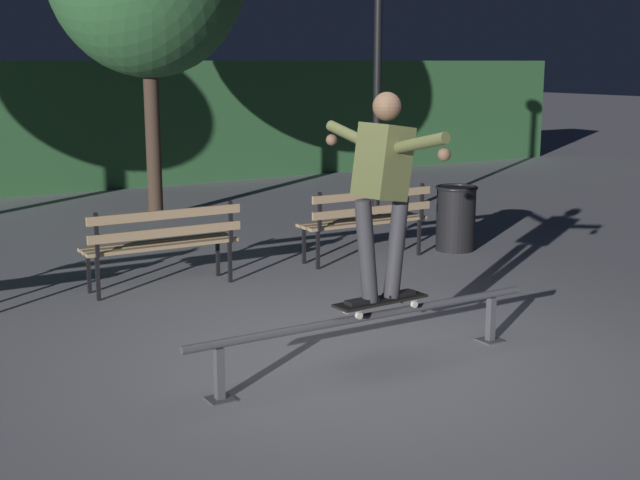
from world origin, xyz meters
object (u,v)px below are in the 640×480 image
(grind_rail, at_px, (368,325))
(park_bench_right_center, at_px, (367,216))
(trash_can, at_px, (456,217))
(park_bench_left_center, at_px, (163,238))
(skateboarder, at_px, (383,179))
(skateboard, at_px, (381,301))
(lamp_post_right, at_px, (378,48))

(grind_rail, bearing_deg, park_bench_right_center, 56.03)
(park_bench_right_center, distance_m, trash_can, 1.28)
(grind_rail, relative_size, park_bench_left_center, 1.88)
(grind_rail, bearing_deg, skateboarder, 0.07)
(skateboard, height_order, park_bench_right_center, park_bench_right_center)
(skateboard, relative_size, trash_can, 0.99)
(grind_rail, distance_m, lamp_post_right, 6.42)
(grind_rail, relative_size, skateboarder, 1.93)
(skateboard, xyz_separation_m, trash_can, (3.18, 2.91, -0.10))
(skateboard, bearing_deg, park_bench_left_center, 101.37)
(park_bench_right_center, height_order, lamp_post_right, lamp_post_right)
(skateboard, relative_size, lamp_post_right, 0.20)
(grind_rail, height_order, park_bench_left_center, park_bench_left_center)
(skateboard, bearing_deg, park_bench_right_center, 57.52)
(park_bench_left_center, height_order, lamp_post_right, lamp_post_right)
(skateboard, height_order, trash_can, trash_can)
(skateboarder, bearing_deg, skateboard, -177.06)
(lamp_post_right, bearing_deg, park_bench_right_center, -127.28)
(grind_rail, bearing_deg, trash_can, 41.52)
(lamp_post_right, height_order, trash_can, lamp_post_right)
(skateboard, distance_m, skateboarder, 0.94)
(skateboarder, bearing_deg, trash_can, 42.52)
(lamp_post_right, bearing_deg, skateboarder, -124.42)
(park_bench_right_center, bearing_deg, grind_rail, -123.97)
(skateboarder, height_order, park_bench_right_center, skateboarder)
(skateboarder, distance_m, lamp_post_right, 6.07)
(skateboarder, xyz_separation_m, lamp_post_right, (3.38, 4.94, 1.03))
(skateboard, height_order, lamp_post_right, lamp_post_right)
(skateboarder, relative_size, trash_can, 1.95)
(skateboarder, distance_m, trash_can, 4.43)
(lamp_post_right, relative_size, trash_can, 4.88)
(park_bench_left_center, bearing_deg, trash_can, -1.19)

